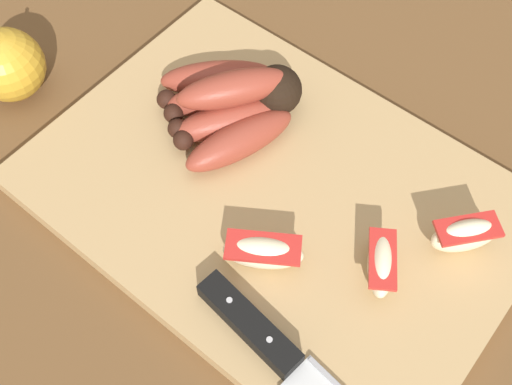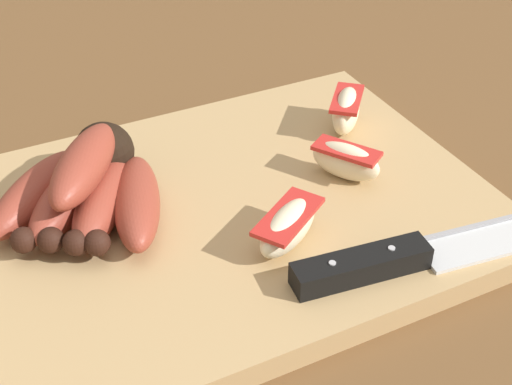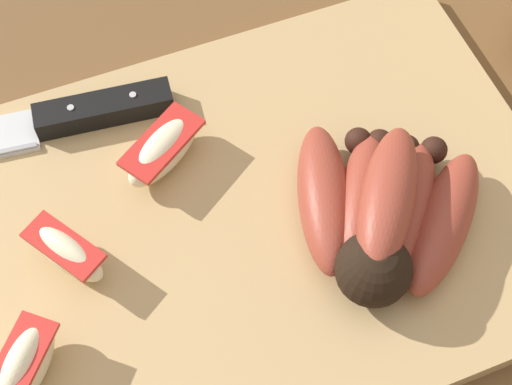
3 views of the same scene
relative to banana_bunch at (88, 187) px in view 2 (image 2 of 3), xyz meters
The scene contains 7 objects.
ground_plane 0.10m from the banana_bunch, 157.31° to the left, with size 6.00×6.00×0.00m, color brown.
cutting_board 0.10m from the banana_bunch, 152.12° to the left, with size 0.44×0.31×0.02m, color tan.
banana_bunch is the anchor object (origin of this frame).
chefs_knife 0.25m from the banana_bunch, 140.17° to the left, with size 0.28×0.06×0.02m.
apple_wedge_near 0.16m from the banana_bunch, 138.66° to the left, with size 0.07×0.06×0.03m.
apple_wedge_middle 0.24m from the banana_bunch, behind, with size 0.06×0.06×0.04m.
apple_wedge_far 0.21m from the banana_bunch, 165.65° to the left, with size 0.05×0.06×0.03m.
Camera 2 is at (0.17, 0.42, 0.37)m, focal length 50.81 mm.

